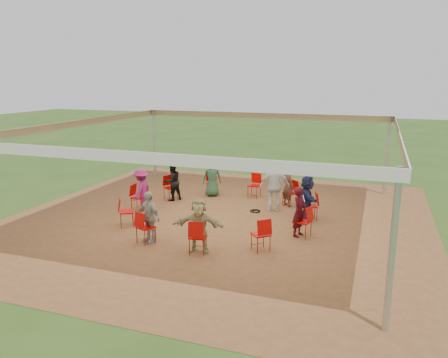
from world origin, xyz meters
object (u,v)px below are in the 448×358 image
(chair_7, at_px, (146,227))
(standing_person, at_px, (275,186))
(chair_6, at_px, (126,212))
(chair_10, at_px, (303,222))
(chair_2, at_px, (254,186))
(chair_4, at_px, (171,188))
(person_seated_6, at_px, (199,225))
(person_seated_2, at_px, (212,178))
(chair_5, at_px, (139,197))
(person_seated_5, at_px, (149,217))
(person_seated_7, at_px, (299,212))
(chair_0, at_px, (310,206))
(chair_9, at_px, (261,234))
(laptop, at_px, (302,199))
(chair_1, at_px, (290,193))
(person_seated_1, at_px, (288,186))
(person_seated_4, at_px, (141,190))
(person_seated_0, at_px, (307,198))
(cable_coil, at_px, (256,211))
(chair_8, at_px, (198,237))
(chair_3, at_px, (212,184))
(person_seated_3, at_px, (172,181))

(chair_7, xyz_separation_m, standing_person, (2.62, 4.05, 0.42))
(chair_6, height_order, chair_10, same)
(chair_2, height_order, chair_4, same)
(person_seated_6, bearing_deg, person_seated_2, 98.18)
(chair_5, relative_size, person_seated_5, 0.63)
(chair_2, bearing_deg, person_seated_7, 129.86)
(chair_6, distance_m, chair_7, 1.63)
(chair_0, distance_m, chair_7, 5.27)
(chair_9, distance_m, laptop, 3.00)
(chair_5, height_order, chair_6, same)
(chair_7, bearing_deg, chair_2, 98.18)
(chair_1, bearing_deg, chair_5, 65.45)
(chair_10, relative_size, laptop, 2.33)
(person_seated_1, bearing_deg, standing_person, 107.78)
(chair_1, bearing_deg, person_seated_5, 98.01)
(chair_2, bearing_deg, standing_person, 133.97)
(person_seated_4, relative_size, person_seated_7, 1.00)
(person_seated_0, relative_size, cable_coil, 3.65)
(chair_8, height_order, person_seated_5, person_seated_5)
(chair_2, height_order, standing_person, standing_person)
(chair_9, bearing_deg, chair_4, 98.18)
(person_seated_5, height_order, person_seated_6, same)
(chair_2, distance_m, person_seated_6, 5.62)
(chair_5, distance_m, person_seated_6, 4.30)
(chair_3, relative_size, chair_6, 1.00)
(standing_person, height_order, cable_coil, standing_person)
(person_seated_2, xyz_separation_m, person_seated_7, (3.89, -3.23, 0.00))
(chair_2, bearing_deg, person_seated_3, 34.61)
(person_seated_0, distance_m, person_seated_3, 5.05)
(cable_coil, bearing_deg, person_seated_7, -45.69)
(chair_4, distance_m, person_seated_0, 5.17)
(chair_3, height_order, chair_5, same)
(person_seated_6, distance_m, standing_person, 4.25)
(person_seated_2, bearing_deg, chair_3, -90.00)
(chair_3, bearing_deg, chair_1, 147.27)
(person_seated_3, bearing_deg, chair_2, 149.16)
(chair_8, relative_size, person_seated_1, 0.63)
(chair_2, height_order, person_seated_0, person_seated_0)
(chair_10, height_order, person_seated_3, person_seated_3)
(chair_2, relative_size, cable_coil, 2.30)
(person_seated_4, bearing_deg, person_seated_6, 49.09)
(chair_7, distance_m, chair_8, 1.63)
(chair_9, height_order, person_seated_6, person_seated_6)
(laptop, bearing_deg, chair_1, 6.50)
(chair_2, height_order, chair_10, same)
(chair_5, bearing_deg, person_seated_7, 81.99)
(chair_1, relative_size, person_seated_0, 0.63)
(person_seated_7, height_order, laptop, person_seated_7)
(chair_7, relative_size, chair_10, 1.00)
(person_seated_1, bearing_deg, chair_7, 98.36)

